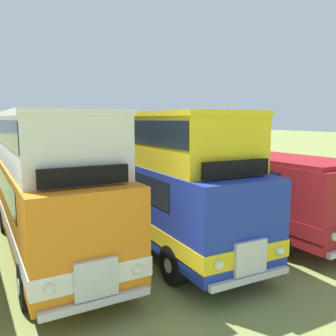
# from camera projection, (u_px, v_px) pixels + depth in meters

# --- Properties ---
(ground_plane) EXTENTS (200.00, 200.00, 0.00)m
(ground_plane) POSITION_uv_depth(u_px,v_px,m) (50.00, 249.00, 11.63)
(ground_plane) COLOR olive
(bus_third_in_row) EXTENTS (2.80, 9.94, 4.49)m
(bus_third_in_row) POSITION_uv_depth(u_px,v_px,m) (47.00, 176.00, 11.19)
(bus_third_in_row) COLOR orange
(bus_third_in_row) RESTS_ON ground
(bus_fourth_in_row) EXTENTS (2.63, 11.26, 4.49)m
(bus_fourth_in_row) POSITION_uv_depth(u_px,v_px,m) (148.00, 168.00, 12.93)
(bus_fourth_in_row) COLOR #1E339E
(bus_fourth_in_row) RESTS_ON ground
(bus_fifth_in_row) EXTENTS (3.12, 10.99, 2.99)m
(bus_fifth_in_row) POSITION_uv_depth(u_px,v_px,m) (229.00, 180.00, 14.54)
(bus_fifth_in_row) COLOR maroon
(bus_fifth_in_row) RESTS_ON ground
(rope_fence_line) EXTENTS (20.48, 0.08, 1.05)m
(rope_fence_line) POSITION_uv_depth(u_px,v_px,m) (19.00, 178.00, 21.50)
(rope_fence_line) COLOR #8C704C
(rope_fence_line) RESTS_ON ground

